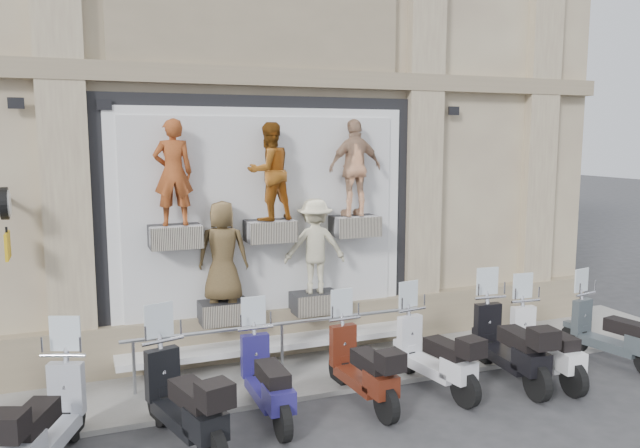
# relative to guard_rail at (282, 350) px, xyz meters

# --- Properties ---
(ground) EXTENTS (90.00, 90.00, 0.00)m
(ground) POSITION_rel_guard_rail_xyz_m (0.00, -2.00, -0.47)
(ground) COLOR #303033
(ground) RESTS_ON ground
(sidewalk) EXTENTS (16.00, 2.20, 0.08)m
(sidewalk) POSITION_rel_guard_rail_xyz_m (0.00, 0.10, -0.43)
(sidewalk) COLOR #98958F
(sidewalk) RESTS_ON ground
(building) EXTENTS (14.00, 8.60, 12.00)m
(building) POSITION_rel_guard_rail_xyz_m (0.00, 5.00, 5.54)
(building) COLOR #C2B28D
(building) RESTS_ON ground
(shop_vitrine) EXTENTS (5.60, 0.83, 4.30)m
(shop_vitrine) POSITION_rel_guard_rail_xyz_m (0.08, 0.75, 1.92)
(shop_vitrine) COLOR black
(shop_vitrine) RESTS_ON ground
(guard_rail) EXTENTS (5.06, 0.10, 0.93)m
(guard_rail) POSITION_rel_guard_rail_xyz_m (0.00, 0.00, 0.00)
(guard_rail) COLOR #9EA0A5
(guard_rail) RESTS_ON ground
(clock_sign_bracket) EXTENTS (0.10, 0.80, 1.02)m
(clock_sign_bracket) POSITION_rel_guard_rail_xyz_m (-3.90, 0.47, 2.34)
(clock_sign_bracket) COLOR black
(clock_sign_bracket) RESTS_ON ground
(scooter_c) EXTENTS (1.32, 2.13, 1.67)m
(scooter_c) POSITION_rel_guard_rail_xyz_m (-3.44, -1.70, 0.37)
(scooter_c) COLOR #9799A3
(scooter_c) RESTS_ON ground
(scooter_d) EXTENTS (1.15, 2.20, 1.72)m
(scooter_d) POSITION_rel_guard_rail_xyz_m (-1.86, -1.74, 0.39)
(scooter_d) COLOR black
(scooter_d) RESTS_ON ground
(scooter_e) EXTENTS (0.58, 1.94, 1.58)m
(scooter_e) POSITION_rel_guard_rail_xyz_m (-0.66, -1.32, 0.32)
(scooter_e) COLOR navy
(scooter_e) RESTS_ON ground
(scooter_f) EXTENTS (0.68, 1.97, 1.58)m
(scooter_f) POSITION_rel_guard_rail_xyz_m (0.76, -1.38, 0.32)
(scooter_f) COLOR #4C190D
(scooter_f) RESTS_ON ground
(scooter_g) EXTENTS (0.85, 2.02, 1.59)m
(scooter_g) POSITION_rel_guard_rail_xyz_m (2.00, -1.34, 0.33)
(scooter_g) COLOR silver
(scooter_g) RESTS_ON ground
(scooter_h) EXTENTS (0.82, 2.16, 1.72)m
(scooter_h) POSITION_rel_guard_rail_xyz_m (3.28, -1.50, 0.39)
(scooter_h) COLOR black
(scooter_h) RESTS_ON ground
(scooter_i) EXTENTS (0.75, 2.02, 1.61)m
(scooter_i) POSITION_rel_guard_rail_xyz_m (3.88, -1.62, 0.34)
(scooter_i) COLOR silver
(scooter_i) RESTS_ON ground
(scooter_j) EXTENTS (0.91, 1.99, 1.56)m
(scooter_j) POSITION_rel_guard_rail_xyz_m (5.41, -1.53, 0.32)
(scooter_j) COLOR #333B3F
(scooter_j) RESTS_ON ground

